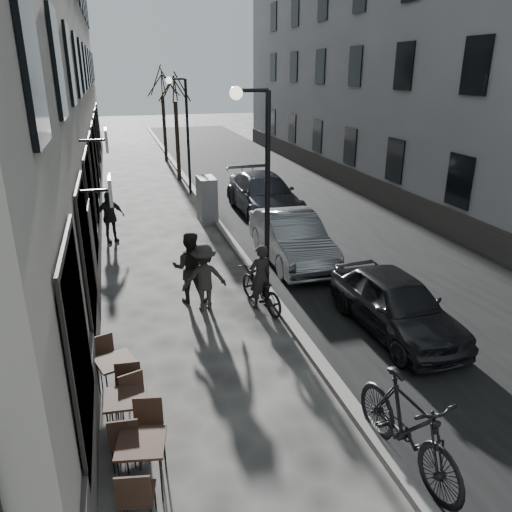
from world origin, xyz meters
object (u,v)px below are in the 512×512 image
streetlamp_far (183,123)px  car_far (264,194)px  utility_cabinet (207,200)px  bicycle (260,289)px  tree_near (174,85)px  moped (408,426)px  bistro_set_c (117,375)px  streetlamp_near (260,177)px  pedestrian_mid (204,277)px  car_mid (292,238)px  pedestrian_far (109,217)px  bistro_set_a (143,460)px  bistro_set_b (127,413)px  tree_far (162,82)px  car_near (396,304)px  pedestrian_near (190,267)px

streetlamp_far → car_far: bearing=-58.8°
utility_cabinet → bicycle: size_ratio=0.90×
tree_near → bicycle: (-0.10, -15.14, -4.18)m
car_far → moped: car_far is taller
tree_near → bistro_set_c: size_ratio=3.68×
car_far → utility_cabinet: bearing=-167.9°
streetlamp_near → pedestrian_mid: streetlamp_near is taller
utility_cabinet → car_mid: 5.07m
pedestrian_far → car_far: pedestrian_far is taller
utility_cabinet → pedestrian_far: bearing=-158.1°
streetlamp_far → bicycle: streetlamp_far is taller
utility_cabinet → car_mid: bearing=-71.8°
bistro_set_a → bicycle: bicycle is taller
streetlamp_far → car_far: 5.35m
pedestrian_far → car_mid: (5.17, -3.33, -0.13)m
utility_cabinet → moped: bearing=-88.8°
streetlamp_far → car_mid: size_ratio=1.16×
bistro_set_a → pedestrian_mid: (1.80, 5.17, 0.35)m
pedestrian_far → car_far: (5.90, 2.00, -0.09)m
tree_near → bistro_set_a: bearing=-99.1°
streetlamp_near → bistro_set_b: (-3.29, -3.96, -2.70)m
streetlamp_far → car_far: streetlamp_far is taller
tree_far → utility_cabinet: tree_far is taller
bistro_set_c → bicycle: (3.39, 2.70, 0.03)m
bicycle → car_near: 3.15m
bistro_set_b → utility_cabinet: size_ratio=0.93×
bistro_set_c → car_near: car_near is taller
bistro_set_b → moped: 4.18m
bistro_set_b → moped: moped is taller
bistro_set_c → car_near: bearing=-10.5°
pedestrian_far → bistro_set_a: bearing=-106.3°
car_near → car_mid: bearing=96.5°
utility_cabinet → car_far: size_ratio=0.32×
pedestrian_near → bistro_set_c: bearing=76.9°
pedestrian_near → car_far: pedestrian_near is taller
pedestrian_near → moped: bearing=122.9°
car_far → car_mid: bearing=-98.5°
car_near → pedestrian_far: bearing=124.0°
bistro_set_a → bicycle: (3.10, 4.90, 0.01)m
bistro_set_a → bistro_set_b: bistro_set_a is taller
pedestrian_mid → moped: bearing=106.7°
tree_near → moped: size_ratio=2.46×
car_near → bistro_set_a: bearing=-154.5°
tree_near → utility_cabinet: size_ratio=3.41×
utility_cabinet → bistro_set_a: bearing=-105.2°
car_mid → moped: car_mid is taller
car_near → tree_near: bearing=95.5°
bicycle → pedestrian_near: pedestrian_near is taller
utility_cabinet → car_near: utility_cabinet is taller
car_far → tree_near: bearing=108.1°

